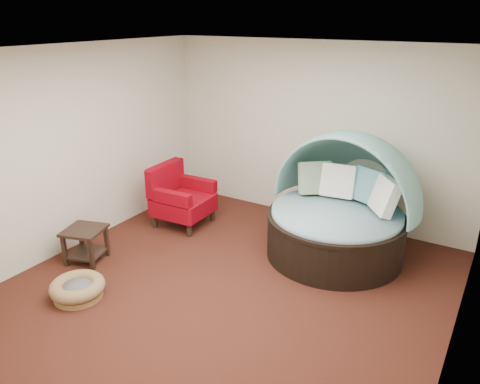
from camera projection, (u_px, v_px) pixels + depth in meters
The scene contains 10 objects.
floor at pixel (230, 285), 5.80m from camera, with size 5.00×5.00×0.00m, color #411E12.
wall_back at pixel (315, 133), 7.29m from camera, with size 5.00×5.00×0.00m, color beige.
wall_front at pixel (40, 280), 3.30m from camera, with size 5.00×5.00×0.00m, color beige.
wall_left at pixel (78, 148), 6.51m from camera, with size 5.00×5.00×0.00m, color beige.
wall_right at pixel (471, 228), 4.09m from camera, with size 5.00×5.00×0.00m, color beige.
ceiling at pixel (228, 50), 4.79m from camera, with size 5.00×5.00×0.00m, color white.
canopy_daybed at pixel (341, 200), 6.32m from camera, with size 2.16×2.09×1.72m.
pet_basket at pixel (78, 288), 5.52m from camera, with size 0.81×0.81×0.22m.
red_armchair at pixel (180, 197), 7.36m from camera, with size 0.85×0.86×0.96m.
side_table at pixel (85, 240), 6.27m from camera, with size 0.62×0.62×0.48m.
Camera 1 is at (2.69, -4.21, 3.17)m, focal length 35.00 mm.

